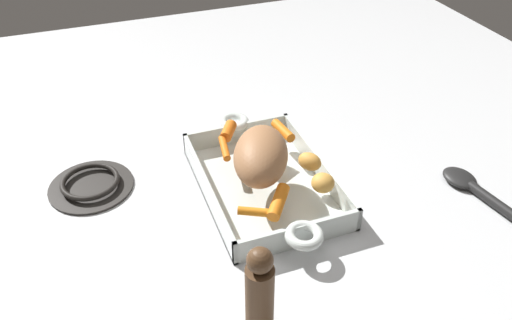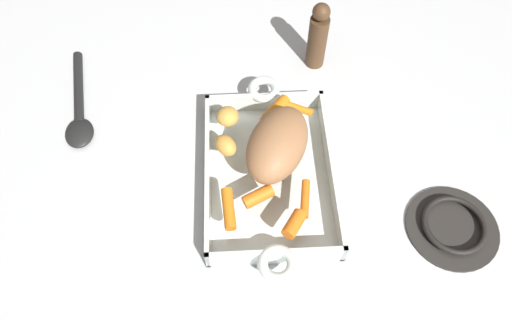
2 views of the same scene
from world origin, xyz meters
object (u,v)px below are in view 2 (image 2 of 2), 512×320
object	(u,v)px
baby_carrot_northeast	(229,209)
potato_golden_large	(226,145)
baby_carrot_center_right	(297,108)
baby_carrot_northwest	(275,110)
pepper_mill	(318,37)
pork_roast	(277,144)
baby_carrot_short	(258,196)
stove_burner_rear	(453,226)
potato_corner	(228,116)
baby_carrot_center_left	(305,199)
serving_spoon	(79,110)
roasting_dish	(269,174)
baby_carrot_southwest	(294,224)

from	to	relation	value
baby_carrot_northeast	potato_golden_large	bearing A→B (deg)	1.09
baby_carrot_center_right	baby_carrot_northwest	size ratio (longest dim) A/B	0.85
baby_carrot_northeast	pepper_mill	xyz separation A→B (m)	(0.37, -0.19, 0.02)
pork_roast	baby_carrot_short	xyz separation A→B (m)	(-0.08, 0.04, -0.03)
baby_carrot_northeast	pork_roast	bearing A→B (deg)	-40.05
baby_carrot_center_right	baby_carrot_short	size ratio (longest dim) A/B	1.16
pork_roast	stove_burner_rear	xyz separation A→B (m)	(-0.13, -0.30, -0.08)
baby_carrot_northwest	baby_carrot_center_right	bearing A→B (deg)	-81.85
baby_carrot_short	potato_corner	world-z (taller)	potato_corner
baby_carrot_northwest	potato_corner	size ratio (longest dim) A/B	1.70
baby_carrot_center_right	stove_burner_rear	bearing A→B (deg)	-132.79
baby_carrot_short	baby_carrot_center_left	bearing A→B (deg)	-94.58
baby_carrot_short	potato_golden_large	xyz separation A→B (m)	(0.10, 0.05, 0.00)
baby_carrot_center_left	baby_carrot_northeast	xyz separation A→B (m)	(-0.01, 0.13, 0.00)
stove_burner_rear	serving_spoon	xyz separation A→B (m)	(0.29, 0.68, 0.00)
pork_roast	stove_burner_rear	distance (m)	0.34
pepper_mill	baby_carrot_northwest	bearing A→B (deg)	150.40
baby_carrot_center_left	baby_carrot_northwest	bearing A→B (deg)	11.21
roasting_dish	baby_carrot_center_left	bearing A→B (deg)	-144.32
pork_roast	baby_carrot_southwest	bearing A→B (deg)	-172.44
pork_roast	pepper_mill	xyz separation A→B (m)	(0.27, -0.10, -0.02)
potato_golden_large	baby_carrot_center_left	bearing A→B (deg)	-129.58
baby_carrot_center_right	potato_corner	world-z (taller)	potato_corner
pepper_mill	stove_burner_rear	bearing A→B (deg)	-154.14
potato_corner	stove_burner_rear	distance (m)	0.44
baby_carrot_southwest	serving_spoon	size ratio (longest dim) A/B	0.18
potato_corner	roasting_dish	bearing A→B (deg)	-143.30
serving_spoon	baby_carrot_center_right	bearing A→B (deg)	73.57
baby_carrot_northeast	serving_spoon	world-z (taller)	baby_carrot_northeast
roasting_dish	baby_carrot_center_right	bearing A→B (deg)	-27.04
roasting_dish	baby_carrot_southwest	xyz separation A→B (m)	(-0.12, -0.03, 0.05)
roasting_dish	serving_spoon	distance (m)	0.41
baby_carrot_center_right	baby_carrot_northeast	xyz separation A→B (m)	(-0.21, 0.13, 0.00)
baby_carrot_center_right	pepper_mill	xyz separation A→B (m)	(0.17, -0.06, 0.02)
stove_burner_rear	baby_carrot_center_left	bearing A→B (deg)	80.92
baby_carrot_center_right	serving_spoon	bearing A→B (deg)	82.79
baby_carrot_northeast	pepper_mill	bearing A→B (deg)	-27.01
pork_roast	baby_carrot_southwest	world-z (taller)	pork_roast
potato_corner	baby_carrot_northwest	bearing A→B (deg)	-81.10
baby_carrot_center_left	baby_carrot_center_right	world-z (taller)	same
baby_carrot_center_left	stove_burner_rear	size ratio (longest dim) A/B	0.43
pork_roast	baby_carrot_short	bearing A→B (deg)	156.12
baby_carrot_center_left	pepper_mill	bearing A→B (deg)	-9.83
baby_carrot_southwest	stove_burner_rear	world-z (taller)	baby_carrot_southwest
baby_carrot_northwest	stove_burner_rear	distance (m)	0.38
serving_spoon	baby_carrot_short	bearing A→B (deg)	46.17
baby_carrot_center_left	roasting_dish	bearing A→B (deg)	35.68
serving_spoon	roasting_dish	bearing A→B (deg)	56.08
serving_spoon	potato_corner	bearing A→B (deg)	66.82
baby_carrot_southwest	potato_corner	xyz separation A→B (m)	(0.22, 0.10, 0.00)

